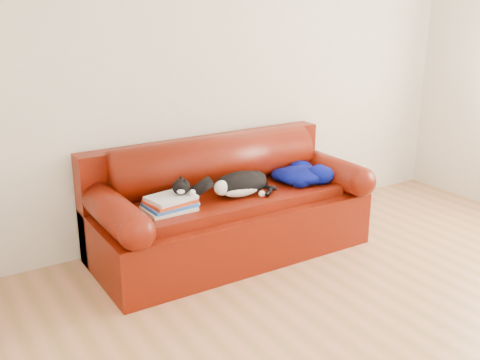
# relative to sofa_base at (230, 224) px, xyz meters

# --- Properties ---
(ground) EXTENTS (4.50, 4.50, 0.00)m
(ground) POSITION_rel_sofa_base_xyz_m (0.40, -1.49, -0.24)
(ground) COLOR olive
(ground) RESTS_ON ground
(room_shell) EXTENTS (4.52, 4.02, 2.61)m
(room_shell) POSITION_rel_sofa_base_xyz_m (0.53, -1.48, 1.43)
(room_shell) COLOR beige
(room_shell) RESTS_ON ground
(sofa_base) EXTENTS (2.10, 0.90, 0.50)m
(sofa_base) POSITION_rel_sofa_base_xyz_m (0.00, 0.00, 0.00)
(sofa_base) COLOR #410C02
(sofa_base) RESTS_ON ground
(sofa_back) EXTENTS (2.10, 1.01, 0.88)m
(sofa_back) POSITION_rel_sofa_base_xyz_m (-0.00, 0.24, 0.30)
(sofa_back) COLOR #410C02
(sofa_back) RESTS_ON ground
(book_stack) EXTENTS (0.34, 0.29, 0.10)m
(book_stack) POSITION_rel_sofa_base_xyz_m (-0.55, -0.10, 0.31)
(book_stack) COLOR beige
(book_stack) RESTS_ON sofa_base
(cat) EXTENTS (0.62, 0.25, 0.23)m
(cat) POSITION_rel_sofa_base_xyz_m (0.02, -0.11, 0.35)
(cat) COLOR black
(cat) RESTS_ON sofa_base
(blanket) EXTENTS (0.51, 0.50, 0.15)m
(blanket) POSITION_rel_sofa_base_xyz_m (0.61, -0.10, 0.33)
(blanket) COLOR #02054C
(blanket) RESTS_ON sofa_base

